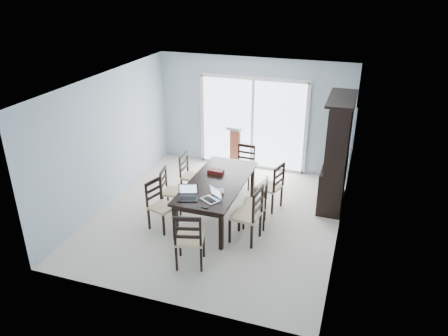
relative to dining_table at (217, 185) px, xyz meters
The scene contains 24 objects.
floor 0.67m from the dining_table, ahead, with size 5.00×5.00×0.00m, color beige.
ceiling 1.93m from the dining_table, ahead, with size 5.00×5.00×0.00m, color white.
back_wall 2.58m from the dining_table, 90.00° to the left, with size 4.50×0.02×2.60m, color #A2B3C1.
wall_left 2.34m from the dining_table, behind, with size 0.02×5.00×2.60m, color #A2B3C1.
wall_right 2.34m from the dining_table, ahead, with size 0.02×5.00×2.60m, color #A2B3C1.
balcony 3.57m from the dining_table, 90.00° to the left, with size 4.50×2.00×0.10m, color gray.
railing 4.50m from the dining_table, 90.00° to the left, with size 4.50×0.06×1.10m, color #99999E.
dining_table is the anchor object (origin of this frame).
china_hutch 2.41m from the dining_table, 31.71° to the left, with size 0.50×1.38×2.20m.
sliding_door 2.51m from the dining_table, 90.00° to the left, with size 2.52×0.05×2.18m.
chair_left_near 1.12m from the dining_table, 142.57° to the right, with size 0.51×0.50×1.07m.
chair_left_mid 0.98m from the dining_table, behind, with size 0.45×0.44×1.01m.
chair_left_far 1.12m from the dining_table, 141.97° to the left, with size 0.41×0.40×1.02m.
chair_right_near 1.03m from the dining_table, 36.41° to the right, with size 0.51×0.50×1.20m.
chair_right_mid 0.85m from the dining_table, ahead, with size 0.48×0.47×1.08m.
chair_right_far 1.13m from the dining_table, 33.80° to the left, with size 0.53×0.52×1.12m.
chair_end_near 1.64m from the dining_table, 86.17° to the right, with size 0.53×0.54×1.14m.
chair_end_far 1.51m from the dining_table, 85.88° to the left, with size 0.41×0.42×1.04m.
laptop_dark 0.86m from the dining_table, 106.95° to the right, with size 0.40×0.33×0.23m.
laptop_silver 0.76m from the dining_table, 80.01° to the right, with size 0.38×0.35×0.21m.
book_stack 0.46m from the dining_table, 70.62° to the right, with size 0.28×0.26×0.04m.
cell_phone 1.01m from the dining_table, 82.40° to the right, with size 0.12×0.05×0.01m, color black.
game_box 0.36m from the dining_table, 113.92° to the left, with size 0.30×0.15×0.08m, color #490E0F.
hot_tub 3.51m from the dining_table, 105.96° to the left, with size 2.11×1.97×0.92m.
Camera 1 is at (2.44, -6.85, 4.33)m, focal length 35.00 mm.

